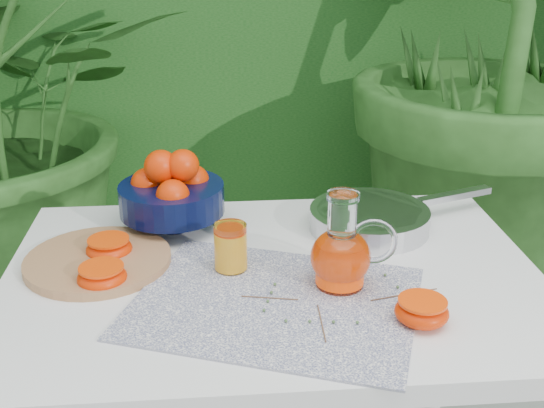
{
  "coord_description": "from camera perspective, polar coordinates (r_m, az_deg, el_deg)",
  "views": [
    {
      "loc": [
        -0.02,
        -1.06,
        1.36
      ],
      "look_at": [
        0.08,
        0.07,
        0.88
      ],
      "focal_mm": 45.0,
      "sensor_mm": 36.0,
      "label": 1
    }
  ],
  "objects": [
    {
      "name": "potted_plant_right",
      "position": [
        2.38,
        16.45,
        13.32
      ],
      "size": [
        2.55,
        2.55,
        2.01
      ],
      "primitive_type": "imported",
      "rotation": [
        0.0,
        0.0,
        1.9
      ],
      "color": "#264E1B",
      "rests_on": "ground"
    },
    {
      "name": "cutting_board",
      "position": [
        1.34,
        -14.35,
        -4.62
      ],
      "size": [
        0.32,
        0.32,
        0.02
      ],
      "primitive_type": "cylinder",
      "rotation": [
        0.0,
        0.0,
        0.15
      ],
      "color": "#AD804E",
      "rests_on": "white_table"
    },
    {
      "name": "fruit_bowl",
      "position": [
        1.44,
        -8.41,
        1.02
      ],
      "size": [
        0.24,
        0.24,
        0.17
      ],
      "color": "black",
      "rests_on": "white_table"
    },
    {
      "name": "orange_halves",
      "position": [
        1.22,
        -5.89,
        -6.09
      ],
      "size": [
        0.64,
        0.38,
        0.04
      ],
      "color": "red",
      "rests_on": "white_table"
    },
    {
      "name": "saute_pan",
      "position": [
        1.45,
        8.28,
        -1.15
      ],
      "size": [
        0.46,
        0.32,
        0.05
      ],
      "color": "#BAB9BE",
      "rests_on": "white_table"
    },
    {
      "name": "white_table",
      "position": [
        1.32,
        0.08,
        -8.84
      ],
      "size": [
        1.0,
        0.7,
        0.75
      ],
      "color": "white",
      "rests_on": "ground"
    },
    {
      "name": "juice_tumbler",
      "position": [
        1.26,
        -3.48,
        -3.7
      ],
      "size": [
        0.07,
        0.07,
        0.09
      ],
      "color": "white",
      "rests_on": "white_table"
    },
    {
      "name": "juice_pitcher",
      "position": [
        1.21,
        5.87,
        -4.2
      ],
      "size": [
        0.16,
        0.12,
        0.18
      ],
      "color": "white",
      "rests_on": "white_table"
    },
    {
      "name": "placemat",
      "position": [
        1.18,
        0.24,
        -8.21
      ],
      "size": [
        0.57,
        0.51,
        0.0
      ],
      "primitive_type": "cube",
      "rotation": [
        0.0,
        0.0,
        -0.35
      ],
      "color": "#0C1447",
      "rests_on": "white_table"
    },
    {
      "name": "thyme_sprigs",
      "position": [
        1.17,
        5.32,
        -8.31
      ],
      "size": [
        0.35,
        0.2,
        0.01
      ],
      "color": "brown",
      "rests_on": "white_table"
    }
  ]
}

